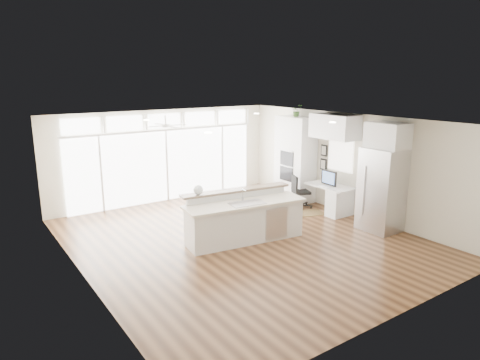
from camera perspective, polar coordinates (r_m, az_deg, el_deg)
floor at (r=9.87m, az=0.32°, el=-7.98°), size 7.00×8.00×0.02m
ceiling at (r=9.23m, az=0.34°, el=7.86°), size 7.00×8.00×0.02m
wall_back at (r=12.87m, az=-9.96°, el=3.23°), size 7.00×0.04×2.70m
wall_front at (r=6.73m, az=20.43°, el=-7.03°), size 7.00×0.04×2.70m
wall_left at (r=8.05m, az=-20.57°, el=-3.69°), size 0.04×8.00×2.70m
wall_right at (r=11.77m, az=14.43°, el=2.04°), size 0.04×8.00×2.70m
glass_wall at (r=12.87m, az=-9.79°, el=1.88°), size 5.80×0.06×2.08m
transom_row at (r=12.67m, az=-10.04°, el=7.77°), size 5.90×0.06×0.40m
desk_window at (r=11.90m, az=13.27°, el=3.21°), size 0.04×0.85×0.85m
ceiling_fan at (r=11.42m, az=-9.92°, el=7.66°), size 1.16×1.16×0.32m
recessed_lights at (r=9.39m, az=-0.36°, el=7.84°), size 3.40×3.00×0.02m
oven_cabinet at (r=12.79m, az=7.36°, el=2.81°), size 0.64×1.20×2.50m
desk_nook at (r=11.93m, az=11.90°, el=-2.47°), size 0.72×1.30×0.76m
upper_cabinets at (r=11.58m, az=12.52°, el=6.97°), size 0.64×1.30×0.64m
refrigerator at (r=10.73m, az=18.36°, el=-1.25°), size 0.76×0.90×2.00m
fridge_cabinet at (r=10.54m, az=19.09°, el=5.65°), size 0.64×0.90×0.60m
framed_photos at (r=12.34m, az=11.11°, el=2.98°), size 0.06×0.22×0.80m
kitchen_island at (r=9.63m, az=0.66°, el=-5.00°), size 2.89×1.42×1.10m
rug at (r=11.84m, az=9.11°, el=-4.36°), size 0.97×0.84×0.01m
office_chair at (r=12.20m, az=8.17°, el=-1.55°), size 0.61×0.59×0.93m
fishbowl at (r=9.41m, az=-5.60°, el=-1.31°), size 0.27×0.27×0.22m
monitor at (r=11.72m, az=11.78°, el=0.30°), size 0.11×0.54×0.45m
keyboard at (r=11.65m, az=11.15°, el=-0.84°), size 0.13×0.31×0.02m
potted_plant at (r=12.61m, az=7.55°, el=8.98°), size 0.34×0.37×0.26m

